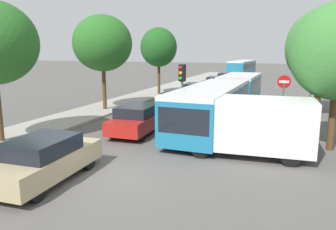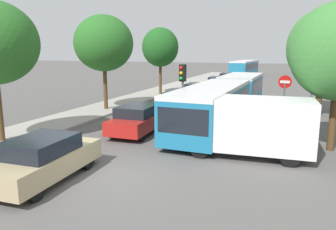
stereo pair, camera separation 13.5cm
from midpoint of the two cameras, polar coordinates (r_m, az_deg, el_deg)
name	(u,v)px [view 1 (the left image)]	position (r m, az deg, el deg)	size (l,w,h in m)	color
ground_plane	(112,177)	(11.23, -10.05, -10.54)	(200.00, 200.00, 0.00)	#565451
kerb_strip_left	(164,89)	(34.58, -0.88, 4.48)	(3.20, 56.19, 0.14)	#9E998E
articulated_bus	(226,97)	(20.08, 9.84, 3.11)	(2.87, 15.90, 2.35)	teal
city_bus_rear	(242,67)	(55.71, 12.74, 8.16)	(3.29, 11.52, 2.45)	teal
queued_car_tan	(44,159)	(11.23, -21.08, -7.18)	(1.91, 4.21, 1.44)	tan
queued_car_red	(138,119)	(16.51, -5.55, -0.74)	(1.89, 4.17, 1.43)	#B21E19
queued_car_navy	(177,101)	(22.46, 1.35, 2.42)	(1.82, 4.02, 1.38)	navy
queued_car_green	(195,91)	(28.04, 4.53, 4.16)	(1.83, 4.04, 1.38)	#236638
queued_car_silver	(216,84)	(34.18, 8.25, 5.42)	(1.93, 4.27, 1.46)	#B7BABF
queued_car_white	(226,79)	(40.49, 9.91, 6.24)	(1.91, 4.21, 1.44)	white
white_van	(252,125)	(13.24, 14.13, -1.74)	(5.11, 2.24, 2.31)	white
traffic_light	(182,81)	(17.50, 2.22, 5.86)	(0.38, 0.39, 3.40)	#56595E
no_entry_sign	(283,93)	(18.72, 19.26, 3.68)	(0.70, 0.08, 2.82)	#56595E
direction_sign_post	(312,80)	(19.37, 23.57, 5.66)	(0.37, 1.38, 3.60)	#56595E
tree_left_mid	(103,43)	(22.83, -11.50, 12.13)	(3.96, 3.96, 6.46)	#51381E
tree_left_far	(159,48)	(30.32, -1.63, 11.54)	(3.32, 3.32, 6.16)	#51381E
tree_right_mid	(323,50)	(23.00, 25.19, 10.23)	(4.44, 4.44, 6.71)	#51381E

